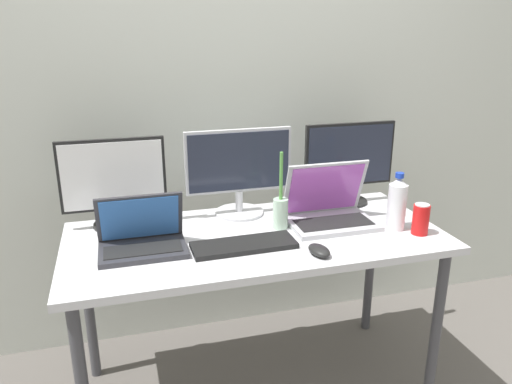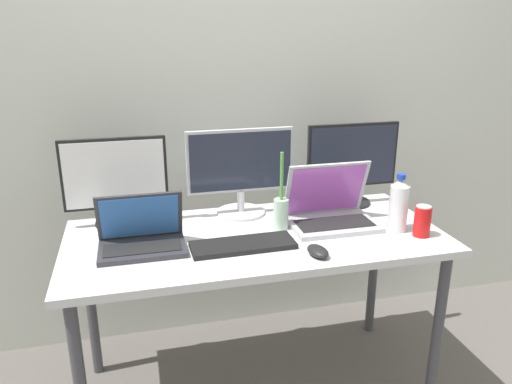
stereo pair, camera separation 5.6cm
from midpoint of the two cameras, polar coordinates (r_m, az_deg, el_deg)
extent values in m
cube|color=silver|center=(2.43, -2.81, 12.89)|extent=(7.00, 0.08, 2.60)
cylinder|color=#424247|center=(2.24, 20.72, -14.73)|extent=(0.04, 0.04, 0.71)
cylinder|color=#424247|center=(2.39, -17.70, -12.13)|extent=(0.04, 0.04, 0.71)
cylinder|color=#424247|center=(2.65, 13.87, -8.57)|extent=(0.04, 0.04, 0.71)
cube|color=silver|center=(2.02, 0.80, -5.26)|extent=(1.50, 0.68, 0.03)
cylinder|color=black|center=(2.18, -14.64, -3.37)|extent=(0.19, 0.19, 0.01)
cylinder|color=black|center=(2.17, -14.72, -2.47)|extent=(0.03, 0.03, 0.06)
cube|color=black|center=(2.12, -15.11, 2.06)|extent=(0.42, 0.02, 0.30)
cube|color=white|center=(2.10, -15.12, 1.96)|extent=(0.40, 0.01, 0.27)
cylinder|color=silver|center=(2.23, -1.02, -2.31)|extent=(0.21, 0.21, 0.01)
cylinder|color=silver|center=(2.21, -1.03, -1.02)|extent=(0.03, 0.03, 0.09)
cube|color=silver|center=(2.15, -1.05, 3.61)|extent=(0.47, 0.02, 0.28)
cube|color=#232838|center=(2.14, -0.97, 3.52)|extent=(0.44, 0.01, 0.25)
cylinder|color=black|center=(2.40, 11.30, -1.11)|extent=(0.19, 0.19, 0.01)
cylinder|color=black|center=(2.39, 11.36, -0.14)|extent=(0.03, 0.03, 0.07)
cube|color=black|center=(2.34, 11.64, 4.14)|extent=(0.43, 0.02, 0.29)
cube|color=#232838|center=(2.32, 11.78, 4.06)|extent=(0.41, 0.01, 0.27)
cube|color=#2D2D33|center=(1.90, -12.02, -6.37)|extent=(0.32, 0.20, 0.02)
cube|color=black|center=(1.89, -12.02, -6.24)|extent=(0.28, 0.11, 0.00)
cube|color=#2D2D33|center=(1.93, -12.32, -2.68)|extent=(0.32, 0.08, 0.19)
cube|color=#3366B2|center=(1.92, -12.31, -2.81)|extent=(0.29, 0.06, 0.17)
cube|color=#B7B7BC|center=(2.12, 9.47, -3.62)|extent=(0.36, 0.25, 0.02)
cube|color=black|center=(2.10, 9.69, -3.51)|extent=(0.31, 0.14, 0.00)
cube|color=#B7B7BC|center=(2.14, 8.76, 0.40)|extent=(0.36, 0.09, 0.24)
cube|color=#A54CB2|center=(2.14, 8.83, 0.29)|extent=(0.32, 0.08, 0.22)
cube|color=black|center=(1.89, -0.66, -6.08)|extent=(0.40, 0.15, 0.02)
ellipsoid|color=black|center=(1.85, 7.95, -6.72)|extent=(0.08, 0.12, 0.03)
cylinder|color=silver|center=(2.10, 16.68, -1.82)|extent=(0.08, 0.08, 0.19)
cone|color=silver|center=(2.07, 16.96, 1.04)|extent=(0.07, 0.07, 0.03)
cylinder|color=#1938B2|center=(2.06, 17.03, 1.70)|extent=(0.03, 0.03, 0.02)
cylinder|color=red|center=(2.09, 19.20, -3.20)|extent=(0.07, 0.07, 0.12)
cylinder|color=silver|center=(2.07, 19.38, -1.58)|extent=(0.06, 0.06, 0.00)
cylinder|color=#B2D1B7|center=(2.05, 3.66, -2.52)|extent=(0.06, 0.06, 0.13)
cylinder|color=#519342|center=(2.00, 3.76, 1.81)|extent=(0.01, 0.01, 0.20)
camera|label=1|loc=(0.03, -89.18, 0.28)|focal=35.00mm
camera|label=2|loc=(0.03, 90.82, -0.28)|focal=35.00mm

